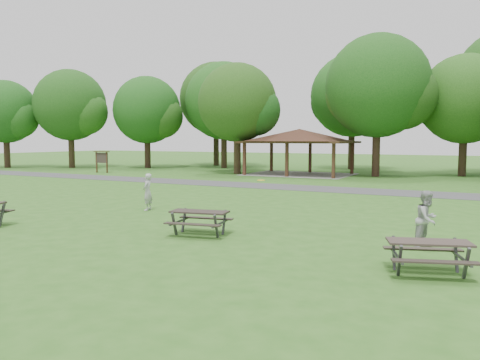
# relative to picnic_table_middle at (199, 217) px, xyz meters

# --- Properties ---
(ground) EXTENTS (160.00, 160.00, 0.00)m
(ground) POSITION_rel_picnic_table_middle_xyz_m (-1.95, 0.47, -0.56)
(ground) COLOR #2D611B
(ground) RESTS_ON ground
(asphalt_path) EXTENTS (120.00, 3.20, 0.02)m
(asphalt_path) POSITION_rel_picnic_table_middle_xyz_m (-1.95, 14.47, -0.55)
(asphalt_path) COLOR #404042
(asphalt_path) RESTS_ON ground
(pavilion) EXTENTS (8.60, 7.01, 3.76)m
(pavilion) POSITION_rel_picnic_table_middle_xyz_m (-5.95, 24.47, 2.50)
(pavilion) COLOR #3C2016
(pavilion) RESTS_ON ground
(notice_board) EXTENTS (1.60, 0.30, 1.88)m
(notice_board) POSITION_rel_picnic_table_middle_xyz_m (-21.95, 18.47, 0.75)
(notice_board) COLOR #3C2416
(notice_board) RESTS_ON ground
(tree_row_a) EXTENTS (7.56, 7.20, 9.97)m
(tree_row_a) POSITION_rel_picnic_table_middle_xyz_m (-29.86, 22.50, 5.59)
(tree_row_a) COLOR black
(tree_row_a) RESTS_ON ground
(tree_row_b) EXTENTS (7.14, 6.80, 9.28)m
(tree_row_b) POSITION_rel_picnic_table_middle_xyz_m (-22.87, 26.00, 5.11)
(tree_row_b) COLOR black
(tree_row_b) RESTS_ON ground
(tree_row_c) EXTENTS (8.19, 7.80, 10.67)m
(tree_row_c) POSITION_rel_picnic_table_middle_xyz_m (-15.86, 29.50, 5.98)
(tree_row_c) COLOR #302015
(tree_row_c) RESTS_ON ground
(tree_row_d) EXTENTS (6.93, 6.60, 9.27)m
(tree_row_d) POSITION_rel_picnic_table_middle_xyz_m (-10.87, 23.00, 5.21)
(tree_row_d) COLOR #2E2114
(tree_row_d) RESTS_ON ground
(tree_row_e) EXTENTS (8.40, 8.00, 11.02)m
(tree_row_e) POSITION_rel_picnic_table_middle_xyz_m (0.15, 25.50, 6.22)
(tree_row_e) COLOR black
(tree_row_e) RESTS_ON ground
(tree_row_f) EXTENTS (7.35, 7.00, 9.55)m
(tree_row_f) POSITION_rel_picnic_table_middle_xyz_m (6.13, 29.00, 5.28)
(tree_row_f) COLOR black
(tree_row_f) RESTS_ON ground
(tree_deep_a) EXTENTS (8.40, 8.00, 11.38)m
(tree_deep_a) POSITION_rel_picnic_table_middle_xyz_m (-18.85, 33.00, 6.57)
(tree_deep_a) COLOR black
(tree_deep_a) RESTS_ON ground
(tree_deep_b) EXTENTS (8.40, 8.00, 11.13)m
(tree_deep_b) POSITION_rel_picnic_table_middle_xyz_m (-3.85, 33.50, 6.33)
(tree_deep_b) COLOR black
(tree_deep_b) RESTS_ON ground
(tree_flank_left) EXTENTS (6.72, 6.40, 8.93)m
(tree_flank_left) POSITION_rel_picnic_table_middle_xyz_m (-35.87, 19.50, 4.97)
(tree_flank_left) COLOR black
(tree_flank_left) RESTS_ON ground
(picnic_table_middle) EXTENTS (1.99, 1.71, 0.76)m
(picnic_table_middle) POSITION_rel_picnic_table_middle_xyz_m (0.00, 0.00, 0.00)
(picnic_table_middle) COLOR black
(picnic_table_middle) RESTS_ON ground
(picnic_table_far) EXTENTS (2.08, 1.87, 0.75)m
(picnic_table_far) POSITION_rel_picnic_table_middle_xyz_m (6.66, -1.22, -0.01)
(picnic_table_far) COLOR #332924
(picnic_table_far) RESTS_ON ground
(frisbee_in_flight) EXTENTS (0.34, 0.34, 0.02)m
(frisbee_in_flight) POSITION_rel_picnic_table_middle_xyz_m (1.00, 2.28, 0.98)
(frisbee_in_flight) COLOR yellow
(frisbee_in_flight) RESTS_ON ground
(frisbee_thrower) EXTENTS (0.50, 0.63, 1.52)m
(frisbee_thrower) POSITION_rel_picnic_table_middle_xyz_m (-4.59, 3.20, 0.20)
(frisbee_thrower) COLOR #ADADAF
(frisbee_thrower) RESTS_ON ground
(frisbee_catcher) EXTENTS (0.84, 0.93, 1.55)m
(frisbee_catcher) POSITION_rel_picnic_table_middle_xyz_m (6.35, 1.40, 0.22)
(frisbee_catcher) COLOR #A1A1A4
(frisbee_catcher) RESTS_ON ground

